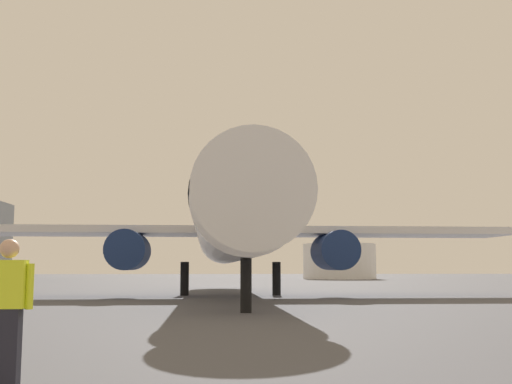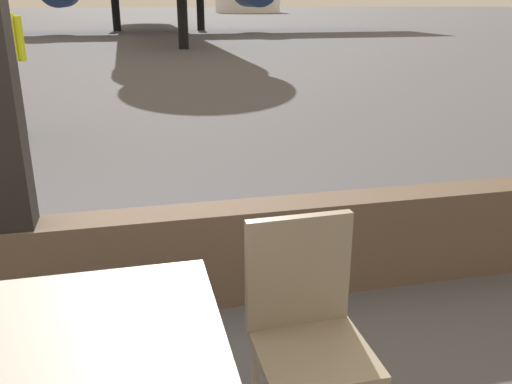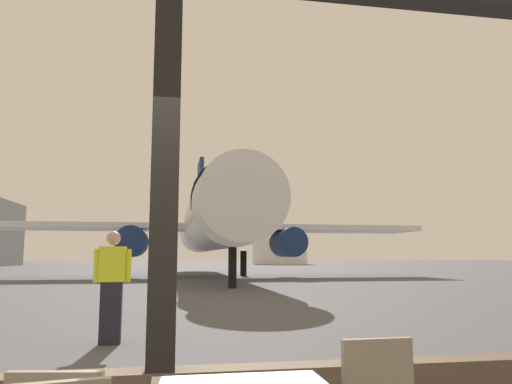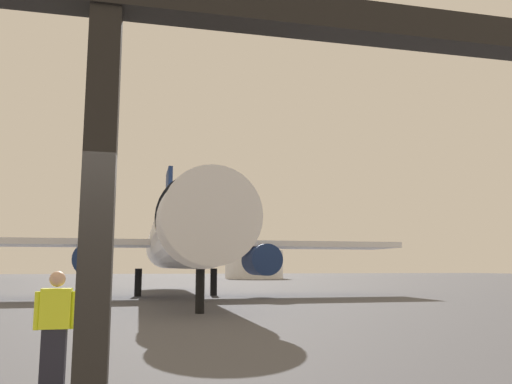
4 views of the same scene
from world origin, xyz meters
name	(u,v)px [view 2 (image 2 of 4)]	position (x,y,z in m)	size (l,w,h in m)	color
ground_plane	(115,24)	(0.00, 40.00, 0.00)	(220.00, 220.00, 0.00)	#4C4C51
cafe_chair_aisle_left	(306,320)	(1.17, -1.11, 0.53)	(0.41, 0.41, 0.90)	gray
ground_crew_worker	(2,65)	(-0.85, 4.41, 0.90)	(0.57, 0.22, 1.74)	black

